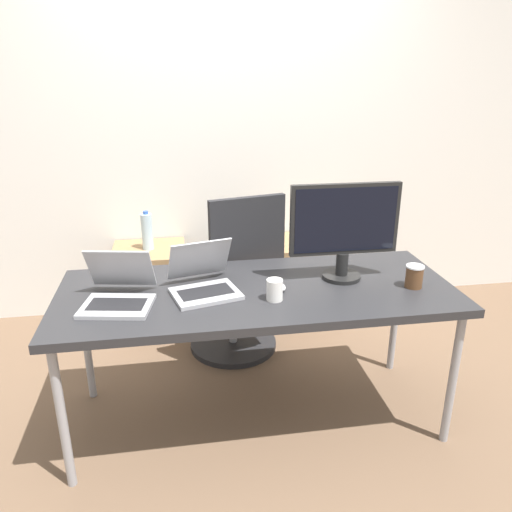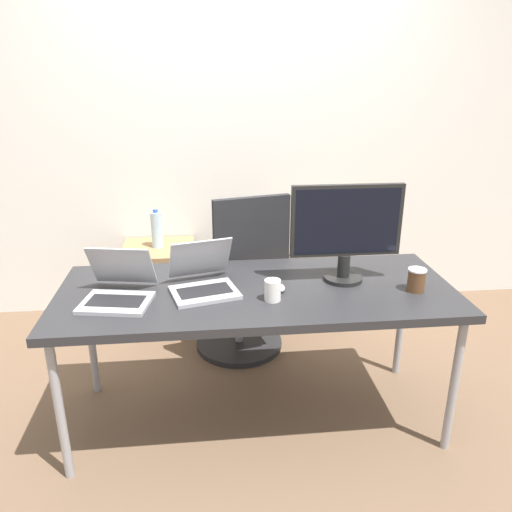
# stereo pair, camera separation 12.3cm
# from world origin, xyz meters

# --- Properties ---
(ground_plane) EXTENTS (14.00, 14.00, 0.00)m
(ground_plane) POSITION_xyz_m (0.00, 0.00, 0.00)
(ground_plane) COLOR brown
(wall_back) EXTENTS (10.00, 0.05, 2.60)m
(wall_back) POSITION_xyz_m (0.00, 1.42, 1.30)
(wall_back) COLOR silver
(wall_back) RESTS_ON ground_plane
(desk) EXTENTS (1.87, 0.76, 0.73)m
(desk) POSITION_xyz_m (0.00, 0.00, 0.69)
(desk) COLOR #28282B
(desk) RESTS_ON ground_plane
(office_chair) EXTENTS (0.58, 0.61, 1.06)m
(office_chair) POSITION_xyz_m (-0.02, 0.66, 0.39)
(office_chair) COLOR #232326
(office_chair) RESTS_ON ground_plane
(cabinet_left) EXTENTS (0.49, 0.46, 0.56)m
(cabinet_left) POSITION_xyz_m (-0.56, 1.15, 0.28)
(cabinet_left) COLOR #99754C
(cabinet_left) RESTS_ON ground_plane
(cabinet_right) EXTENTS (0.49, 0.46, 0.56)m
(cabinet_right) POSITION_xyz_m (0.52, 1.15, 0.28)
(cabinet_right) COLOR #99754C
(cabinet_right) RESTS_ON ground_plane
(water_bottle) EXTENTS (0.08, 0.08, 0.27)m
(water_bottle) POSITION_xyz_m (-0.56, 1.15, 0.69)
(water_bottle) COLOR silver
(water_bottle) RESTS_ON cabinet_left
(laptop_left) EXTENTS (0.35, 0.40, 0.22)m
(laptop_left) POSITION_xyz_m (-0.25, 0.01, 0.78)
(laptop_left) COLOR #ADADB2
(laptop_left) RESTS_ON desk
(laptop_right) EXTENTS (0.33, 0.38, 0.22)m
(laptop_right) POSITION_xyz_m (-0.63, -0.05, 0.78)
(laptop_right) COLOR #ADADB2
(laptop_right) RESTS_ON desk
(monitor) EXTENTS (0.53, 0.19, 0.48)m
(monitor) POSITION_xyz_m (0.43, 0.06, 1.00)
(monitor) COLOR black
(monitor) RESTS_ON desk
(mouse) EXTENTS (0.04, 0.07, 0.03)m
(mouse) POSITION_xyz_m (0.11, -0.04, 0.75)
(mouse) COLOR silver
(mouse) RESTS_ON desk
(coffee_cup_white) EXTENTS (0.07, 0.07, 0.10)m
(coffee_cup_white) POSITION_xyz_m (0.06, -0.14, 0.78)
(coffee_cup_white) COLOR white
(coffee_cup_white) RESTS_ON desk
(coffee_cup_brown) EXTENTS (0.09, 0.09, 0.11)m
(coffee_cup_brown) POSITION_xyz_m (0.74, -0.10, 0.79)
(coffee_cup_brown) COLOR brown
(coffee_cup_brown) RESTS_ON desk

